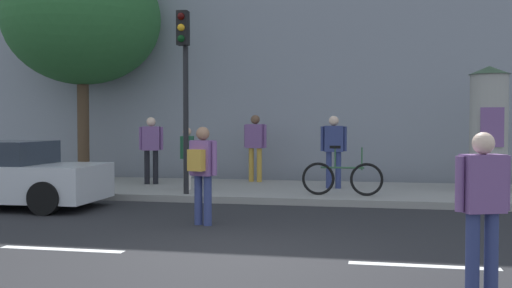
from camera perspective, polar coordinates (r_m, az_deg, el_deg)
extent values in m
plane|color=#232326|center=(7.94, -2.34, -10.65)|extent=(80.00, 80.00, 0.00)
cube|color=gray|center=(14.73, 4.23, -4.49)|extent=(36.00, 4.00, 0.15)
cube|color=silver|center=(8.81, -17.89, -9.44)|extent=(1.80, 0.16, 0.01)
cube|color=silver|center=(7.73, 15.54, -11.03)|extent=(1.80, 0.16, 0.01)
cube|color=gray|center=(19.97, 6.15, 12.94)|extent=(36.00, 5.00, 11.07)
cylinder|color=black|center=(13.54, -6.64, 2.23)|extent=(0.12, 0.12, 3.29)
cube|color=black|center=(13.53, -6.92, 10.81)|extent=(0.24, 0.24, 0.75)
sphere|color=#390605|center=(13.45, -7.10, 11.88)|extent=(0.16, 0.16, 0.16)
sphere|color=#F2A519|center=(13.41, -7.10, 10.87)|extent=(0.16, 0.16, 0.16)
sphere|color=#07330F|center=(13.37, -7.09, 9.85)|extent=(0.16, 0.16, 0.16)
cylinder|color=#9E9B93|center=(15.07, 21.12, 0.99)|extent=(0.85, 0.85, 2.71)
cone|color=#334C33|center=(15.12, 21.19, 6.52)|extent=(0.94, 0.94, 0.20)
cube|color=#724C84|center=(14.64, 21.41, 1.49)|extent=(0.51, 0.02, 0.90)
cylinder|color=#4C3826|center=(17.81, -16.00, 1.12)|extent=(0.33, 0.33, 2.68)
ellipsoid|color=#28602D|center=(18.05, -16.10, 11.35)|extent=(4.40, 4.40, 3.74)
cylinder|color=navy|center=(6.68, 21.34, -9.55)|extent=(0.14, 0.14, 0.83)
cylinder|color=navy|center=(6.58, 19.77, -9.71)|extent=(0.14, 0.14, 0.83)
cube|color=#724C84|center=(6.53, 20.64, -3.51)|extent=(0.47, 0.37, 0.59)
cylinder|color=#724C84|center=(6.66, 22.52, -3.42)|extent=(0.09, 0.09, 0.56)
cylinder|color=#724C84|center=(6.40, 18.69, -3.59)|extent=(0.09, 0.09, 0.56)
sphere|color=beige|center=(6.50, 20.69, 0.07)|extent=(0.23, 0.23, 0.23)
cylinder|color=navy|center=(10.28, -4.59, -5.36)|extent=(0.14, 0.14, 0.85)
cylinder|color=navy|center=(10.38, -5.46, -5.28)|extent=(0.14, 0.14, 0.85)
cube|color=#724C84|center=(10.26, -5.04, -1.32)|extent=(0.44, 0.35, 0.60)
cylinder|color=#724C84|center=(10.13, -3.95, -1.36)|extent=(0.09, 0.09, 0.57)
cylinder|color=#724C84|center=(10.40, -6.10, -1.28)|extent=(0.09, 0.09, 0.57)
sphere|color=#8C664C|center=(10.25, -5.05, 0.99)|extent=(0.23, 0.23, 0.23)
cube|color=#B78C33|center=(10.12, -5.63, -1.54)|extent=(0.32, 0.24, 0.36)
cylinder|color=#B78C33|center=(16.35, -0.45, -1.97)|extent=(0.14, 0.14, 0.91)
cylinder|color=#B78C33|center=(16.25, 0.31, -2.00)|extent=(0.14, 0.14, 0.91)
cube|color=#724C84|center=(16.26, -0.07, 0.75)|extent=(0.52, 0.35, 0.65)
cylinder|color=#724C84|center=(16.39, -0.97, 0.76)|extent=(0.09, 0.09, 0.61)
cylinder|color=#724C84|center=(16.14, 0.84, 0.74)|extent=(0.09, 0.09, 0.61)
sphere|color=brown|center=(16.26, -0.07, 2.32)|extent=(0.25, 0.25, 0.25)
cube|color=#724C84|center=(16.43, 0.20, 0.65)|extent=(0.31, 0.22, 0.36)
cylinder|color=navy|center=(14.78, 7.78, -2.46)|extent=(0.14, 0.14, 0.89)
cylinder|color=navy|center=(14.76, 6.90, -2.46)|extent=(0.14, 0.14, 0.89)
cube|color=navy|center=(14.73, 7.35, 0.49)|extent=(0.48, 0.29, 0.63)
cylinder|color=navy|center=(14.75, 8.40, 0.49)|extent=(0.09, 0.09, 0.60)
cylinder|color=navy|center=(14.72, 6.29, 0.49)|extent=(0.09, 0.09, 0.60)
sphere|color=beige|center=(14.73, 7.36, 2.18)|extent=(0.24, 0.24, 0.24)
cylinder|color=silver|center=(14.29, -6.61, -2.89)|extent=(0.14, 0.14, 0.75)
cylinder|color=silver|center=(14.50, -6.42, -2.82)|extent=(0.14, 0.14, 0.75)
cube|color=#1E5938|center=(14.36, -6.52, -0.31)|extent=(0.27, 0.44, 0.53)
cylinder|color=#1E5938|center=(14.11, -6.76, -0.35)|extent=(0.09, 0.09, 0.50)
cylinder|color=#1E5938|center=(14.60, -6.29, -0.27)|extent=(0.09, 0.09, 0.50)
sphere|color=tan|center=(14.35, -6.53, 1.16)|extent=(0.20, 0.20, 0.20)
cylinder|color=black|center=(15.91, -10.26, -2.17)|extent=(0.14, 0.14, 0.88)
cylinder|color=black|center=(15.89, -9.47, -2.18)|extent=(0.14, 0.14, 0.88)
cube|color=#724C84|center=(15.86, -9.88, 0.53)|extent=(0.49, 0.35, 0.62)
cylinder|color=#724C84|center=(15.89, -10.83, 0.53)|extent=(0.09, 0.09, 0.59)
cylinder|color=#724C84|center=(15.84, -8.92, 0.53)|extent=(0.09, 0.09, 0.59)
sphere|color=beige|center=(15.86, -9.89, 2.08)|extent=(0.24, 0.24, 0.24)
cube|color=silver|center=(16.04, -9.81, 0.43)|extent=(0.31, 0.23, 0.36)
torus|color=black|center=(13.39, 5.90, -3.28)|extent=(0.72, 0.08, 0.72)
torus|color=black|center=(13.35, 10.41, -3.31)|extent=(0.72, 0.08, 0.72)
cylinder|color=#2D5938|center=(13.34, 8.16, -2.23)|extent=(0.95, 0.06, 0.04)
cylinder|color=#2D5938|center=(13.33, 7.48, -1.36)|extent=(0.04, 0.04, 0.45)
cylinder|color=#2D5938|center=(13.32, 9.97, -1.38)|extent=(0.04, 0.04, 0.50)
cube|color=black|center=(13.32, 7.49, -0.29)|extent=(0.24, 0.11, 0.06)
cylinder|color=black|center=(12.08, -19.33, -4.86)|extent=(0.64, 0.23, 0.64)
cylinder|color=black|center=(13.52, -15.88, -4.10)|extent=(0.64, 0.23, 0.64)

